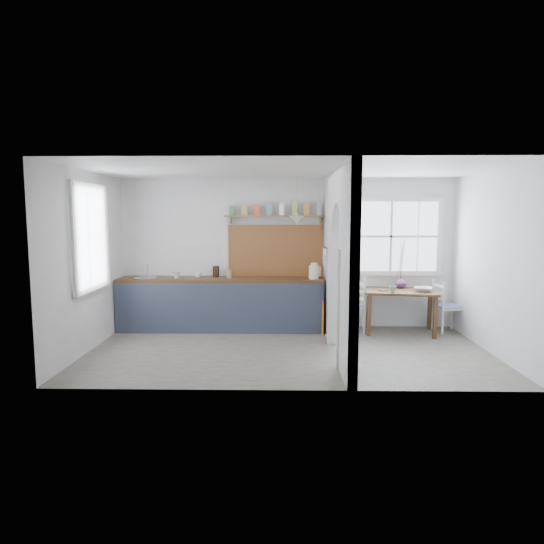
{
  "coord_description": "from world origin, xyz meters",
  "views": [
    {
      "loc": [
        -0.11,
        -6.88,
        1.97
      ],
      "look_at": [
        -0.25,
        0.44,
        1.11
      ],
      "focal_mm": 32.0,
      "sensor_mm": 36.0,
      "label": 1
    }
  ],
  "objects_px": {
    "chair_left": "(348,305)",
    "vase": "(401,282)",
    "dining_table": "(400,311)",
    "chair_right": "(448,306)",
    "kettle": "(314,271)"
  },
  "relations": [
    {
      "from": "dining_table",
      "to": "chair_left",
      "type": "height_order",
      "value": "chair_left"
    },
    {
      "from": "chair_left",
      "to": "vase",
      "type": "xyz_separation_m",
      "value": [
        0.94,
        0.28,
        0.35
      ]
    },
    {
      "from": "chair_right",
      "to": "kettle",
      "type": "distance_m",
      "value": 2.35
    },
    {
      "from": "chair_right",
      "to": "vase",
      "type": "relative_size",
      "value": 4.28
    },
    {
      "from": "chair_left",
      "to": "vase",
      "type": "distance_m",
      "value": 1.04
    },
    {
      "from": "dining_table",
      "to": "vase",
      "type": "height_order",
      "value": "vase"
    },
    {
      "from": "vase",
      "to": "kettle",
      "type": "bearing_deg",
      "value": -173.35
    },
    {
      "from": "chair_left",
      "to": "kettle",
      "type": "xyz_separation_m",
      "value": [
        -0.57,
        0.1,
        0.57
      ]
    },
    {
      "from": "chair_right",
      "to": "chair_left",
      "type": "bearing_deg",
      "value": 84.54
    },
    {
      "from": "dining_table",
      "to": "vase",
      "type": "xyz_separation_m",
      "value": [
        0.05,
        0.25,
        0.46
      ]
    },
    {
      "from": "chair_right",
      "to": "vase",
      "type": "bearing_deg",
      "value": 68.82
    },
    {
      "from": "chair_left",
      "to": "kettle",
      "type": "height_order",
      "value": "kettle"
    },
    {
      "from": "kettle",
      "to": "vase",
      "type": "distance_m",
      "value": 1.53
    },
    {
      "from": "chair_left",
      "to": "kettle",
      "type": "distance_m",
      "value": 0.81
    },
    {
      "from": "chair_right",
      "to": "dining_table",
      "type": "bearing_deg",
      "value": 86.56
    }
  ]
}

